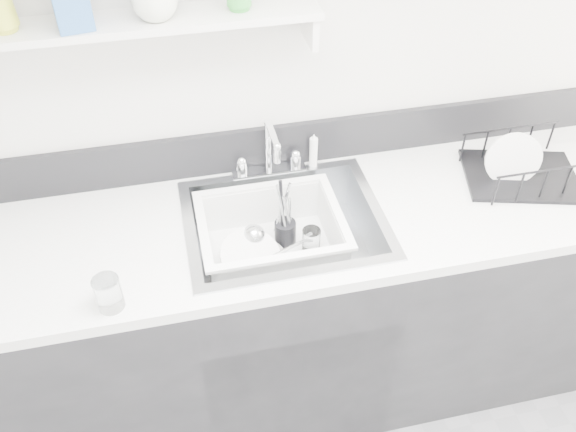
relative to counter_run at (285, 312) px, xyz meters
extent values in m
cube|color=silver|center=(0.00, 0.30, 0.84)|extent=(3.50, 0.02, 2.60)
cube|color=black|center=(0.00, 0.00, -0.02)|extent=(3.20, 0.62, 0.88)
cube|color=silver|center=(0.00, 0.00, 0.44)|extent=(3.20, 0.62, 0.04)
cube|color=black|center=(0.00, 0.30, 0.54)|extent=(3.20, 0.02, 0.16)
cube|color=silver|center=(0.00, 0.25, 0.47)|extent=(0.26, 0.06, 0.02)
cylinder|color=silver|center=(-0.10, 0.25, 0.50)|extent=(0.04, 0.04, 0.05)
cylinder|color=silver|center=(0.10, 0.25, 0.50)|extent=(0.04, 0.04, 0.05)
cylinder|color=silver|center=(0.00, 0.25, 0.57)|extent=(0.02, 0.02, 0.20)
cylinder|color=silver|center=(0.00, 0.18, 0.68)|extent=(0.02, 0.15, 0.02)
cylinder|color=white|center=(0.16, 0.25, 0.53)|extent=(0.03, 0.03, 0.14)
cube|color=silver|center=(-0.35, 0.23, 1.06)|extent=(1.00, 0.16, 0.02)
cube|color=silver|center=(0.13, 0.23, 1.00)|extent=(0.02, 0.14, 0.10)
cylinder|color=white|center=(-0.11, -0.04, 0.31)|extent=(0.22, 0.22, 0.01)
cylinder|color=white|center=(-0.11, -0.03, 0.33)|extent=(0.21, 0.21, 0.01)
cylinder|color=white|center=(-0.12, -0.04, 0.36)|extent=(0.25, 0.24, 0.09)
cylinder|color=black|center=(0.01, 0.05, 0.35)|extent=(0.07, 0.07, 0.09)
cylinder|color=silver|center=(0.00, 0.06, 0.43)|extent=(0.01, 0.05, 0.18)
cylinder|color=silver|center=(0.03, 0.04, 0.43)|extent=(0.02, 0.04, 0.16)
cylinder|color=black|center=(0.00, 0.06, 0.45)|extent=(0.01, 0.05, 0.20)
cylinder|color=white|center=(0.09, 0.00, 0.35)|extent=(0.08, 0.08, 0.09)
cylinder|color=white|center=(-0.55, -0.24, 0.51)|extent=(0.09, 0.09, 0.10)
imported|color=white|center=(0.09, -0.09, 0.32)|extent=(0.12, 0.12, 0.03)
camera|label=1|loc=(-0.31, -1.42, 1.77)|focal=38.00mm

